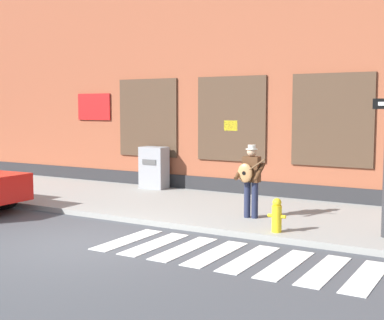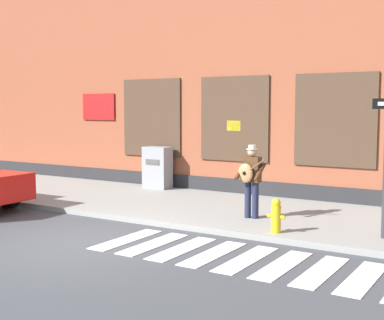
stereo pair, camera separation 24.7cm
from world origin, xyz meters
name	(u,v)px [view 2 (the right image)]	position (x,y,z in m)	size (l,w,h in m)	color
ground_plane	(83,244)	(0.00, 0.00, 0.00)	(160.00, 160.00, 0.00)	#424449
sidewalk	(195,207)	(0.00, 4.24, 0.07)	(28.00, 4.45, 0.13)	gray
building_backdrop	(263,78)	(0.00, 8.46, 3.62)	(28.00, 4.06, 7.25)	brown
crosswalk	(246,259)	(3.20, 0.72, 0.01)	(5.78, 1.90, 0.01)	silver
busker	(251,177)	(2.01, 3.38, 1.09)	(0.70, 0.51, 1.68)	#1E233D
utility_box	(157,168)	(-2.47, 6.01, 0.79)	(0.84, 0.53, 1.30)	gray
fire_hydrant	(276,216)	(3.06, 2.37, 0.48)	(0.38, 0.20, 0.70)	gold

